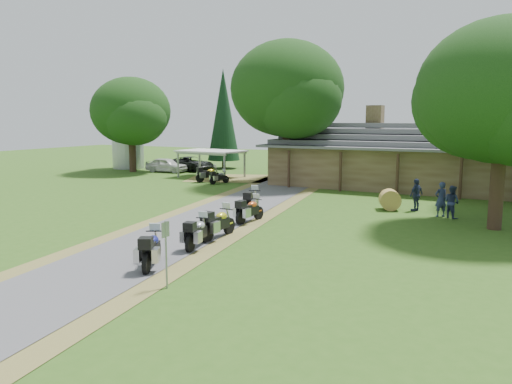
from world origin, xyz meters
The scene contains 24 objects.
ground centered at (0.00, 0.00, 0.00)m, with size 120.00×120.00×0.00m, color #315718.
driveway centered at (-0.50, 4.00, 0.00)m, with size 46.00×46.00×0.00m, color #4A4A4C.
lodge centered at (6.00, 24.00, 2.45)m, with size 21.40×9.40×4.90m, color brown, non-canonical shape.
silo centered at (-22.89, 25.55, 3.27)m, with size 3.22×3.22×6.54m, color gray.
carport centered at (-10.82, 22.62, 1.20)m, with size 5.53×3.69×2.40m, color silver, non-canonical shape.
car_white_sedan centered at (-16.94, 24.19, 0.88)m, with size 5.29×2.23×1.76m, color silver.
car_dark_suv centered at (-15.51, 26.34, 1.06)m, with size 5.54×2.36×2.12m, color black.
motorcycle_row_a centered at (1.78, -1.33, 0.71)m, with size 2.08×0.68×1.43m, color navy, non-canonical shape.
motorcycle_row_b centered at (1.73, 1.65, 0.68)m, with size 2.00×0.65×1.37m, color #A5A7AC, non-canonical shape.
motorcycle_row_c centered at (1.62, 3.43, 0.73)m, with size 2.14×0.70×1.46m, color gold, non-canonical shape.
motorcycle_row_d centered at (1.28, 7.00, 0.68)m, with size 1.99×0.65×1.36m, color #CD541F, non-canonical shape.
motorcycle_row_e centered at (0.25, 9.21, 0.73)m, with size 2.12×0.69×1.45m, color black, non-canonical shape.
motorcycle_carport_a centered at (-9.26, 19.72, 0.70)m, with size 2.04×0.67×1.40m, color yellow, non-canonical shape.
motorcycle_carport_b centered at (-7.88, 19.13, 0.58)m, with size 1.68×0.55×1.15m, color slate, non-canonical shape.
person_a centered at (9.61, 12.92, 1.09)m, with size 0.62×0.45×2.18m, color navy.
person_b centered at (10.18, 12.72, 1.01)m, with size 0.58×0.41×2.03m, color navy.
person_c centered at (8.17, 14.02, 1.08)m, with size 0.61×0.44×2.16m, color navy.
hay_bale centered at (6.78, 13.71, 0.58)m, with size 1.16×1.16×1.06m, color olive.
sign_post centered at (3.61, -2.89, 1.06)m, with size 0.38×0.06×2.11m, color gray, non-canonical shape.
oak_lodge_left centered at (-2.91, 21.11, 6.01)m, with size 8.72×8.72×12.01m, color black, non-canonical shape.
oak_driveway centered at (12.28, 10.86, 5.17)m, with size 7.79×7.79×10.34m, color black, non-canonical shape.
oak_silo centered at (-20.16, 23.07, 4.75)m, with size 7.64×7.64×9.50m, color black, non-canonical shape.
cedar_near centered at (-4.73, 26.82, 5.71)m, with size 3.65×3.65×11.41m, color black.
cedar_far centered at (-13.92, 29.98, 5.11)m, with size 3.31×3.31×10.22m, color black.
Camera 1 is at (12.76, -14.76, 5.18)m, focal length 35.00 mm.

